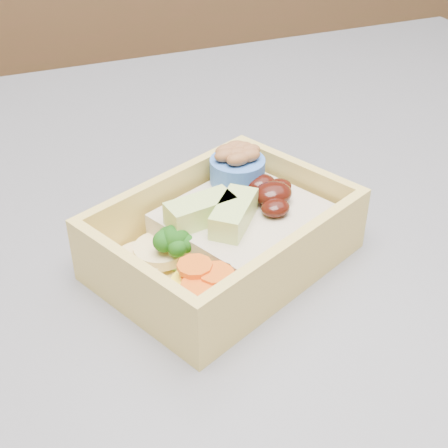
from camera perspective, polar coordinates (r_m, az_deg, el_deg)
name	(u,v)px	position (r m, az deg, el deg)	size (l,w,h in m)	color
bento_box	(228,232)	(0.45, 0.32, -0.77)	(0.21, 0.19, 0.06)	#DFBF5C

